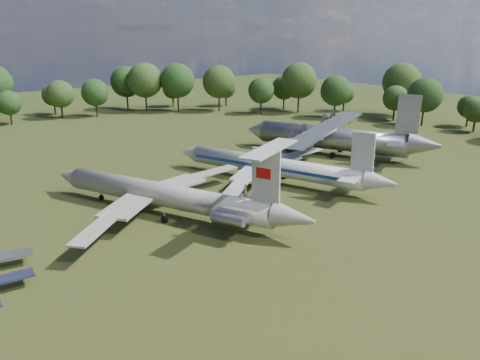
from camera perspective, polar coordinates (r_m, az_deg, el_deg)
ground at (r=63.59m, az=-8.21°, el=-4.53°), size 300.00×300.00×0.00m
il62_airliner at (r=64.02m, az=-9.10°, el=-2.32°), size 49.18×54.46×4.36m
tu104_jet at (r=76.81m, az=4.05°, el=1.27°), size 44.45×50.62×4.22m
an12_transport at (r=95.23m, az=11.10°, el=4.69°), size 51.88×54.16×5.58m
person_on_il62 at (r=56.70m, az=0.64°, el=-1.41°), size 0.75×0.54×1.93m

